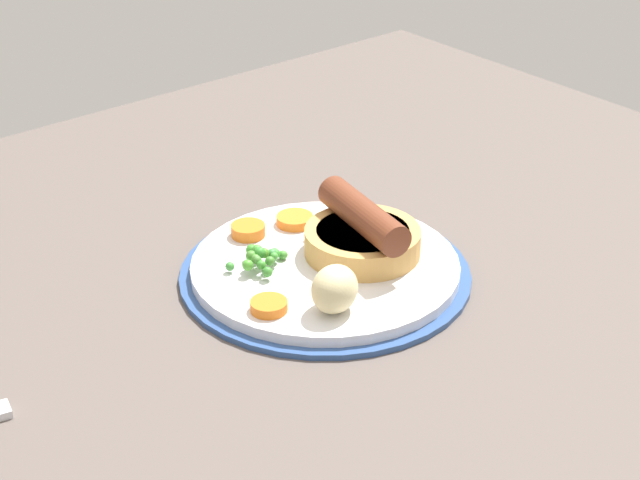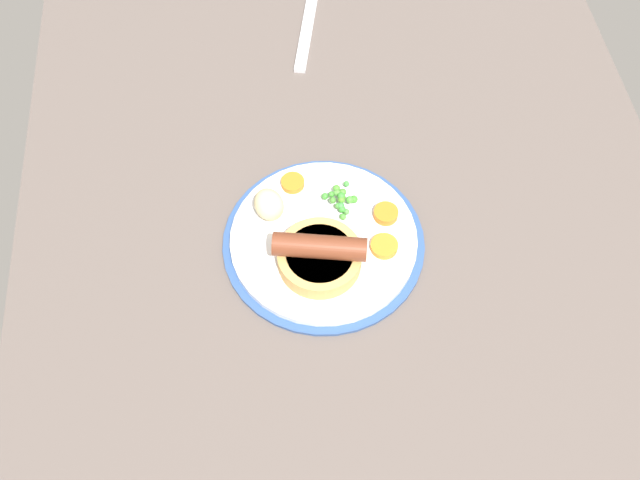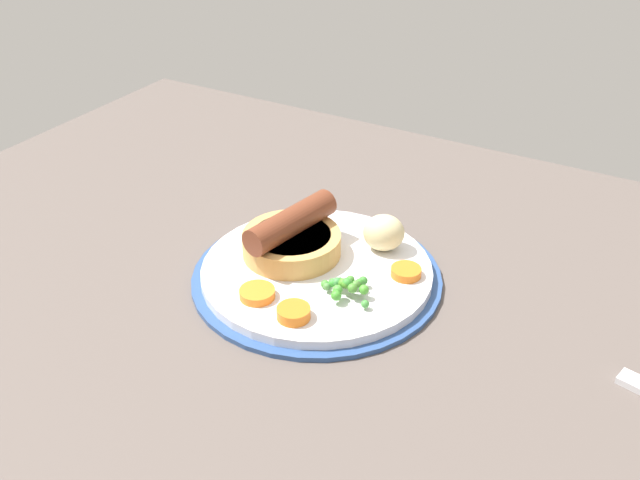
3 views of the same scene
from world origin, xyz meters
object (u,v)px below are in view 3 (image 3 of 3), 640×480
object	(u,v)px
pea_pile	(346,286)
carrot_slice_1	(257,293)
carrot_slice_3	(294,313)
carrot_slice_5	(406,272)
dinner_plate	(317,274)
sausage_pudding	(291,238)
potato_chunk_0	(384,233)

from	to	relation	value
pea_pile	carrot_slice_1	distance (cm)	7.90
carrot_slice_3	carrot_slice_1	bearing A→B (deg)	-11.60
pea_pile	carrot_slice_5	distance (cm)	6.44
dinner_plate	carrot_slice_1	world-z (taller)	carrot_slice_1
sausage_pudding	carrot_slice_3	xyz separation A→B (cm)	(-5.41, 8.46, -1.27)
sausage_pudding	potato_chunk_0	bearing A→B (deg)	-44.01
sausage_pudding	potato_chunk_0	xyz separation A→B (cm)	(-7.33, -5.12, 0.06)
carrot_slice_1	carrot_slice_5	distance (cm)	13.92
pea_pile	carrot_slice_5	size ratio (longest dim) A/B	1.87
sausage_pudding	carrot_slice_3	world-z (taller)	sausage_pudding
pea_pile	carrot_slice_3	xyz separation A→B (cm)	(2.35, 5.06, -0.50)
carrot_slice_3	carrot_slice_5	bearing A→B (deg)	-118.73
dinner_plate	carrot_slice_3	xyz separation A→B (cm)	(-2.13, 7.63, 1.33)
pea_pile	potato_chunk_0	distance (cm)	8.57
sausage_pudding	carrot_slice_3	bearing A→B (deg)	-136.36
dinner_plate	carrot_slice_3	world-z (taller)	carrot_slice_3
carrot_slice_5	carrot_slice_3	bearing A→B (deg)	61.27
pea_pile	carrot_slice_3	bearing A→B (deg)	65.09
sausage_pudding	pea_pile	size ratio (longest dim) A/B	2.01
potato_chunk_0	carrot_slice_3	distance (cm)	13.78
potato_chunk_0	carrot_slice_1	xyz separation A→B (cm)	(6.25, 12.69, -1.44)
sausage_pudding	carrot_slice_1	world-z (taller)	sausage_pudding
carrot_slice_3	potato_chunk_0	bearing A→B (deg)	-98.07
potato_chunk_0	carrot_slice_1	size ratio (longest dim) A/B	1.27
pea_pile	potato_chunk_0	size ratio (longest dim) A/B	1.31
dinner_plate	carrot_slice_5	distance (cm)	8.48
dinner_plate	sausage_pudding	bearing A→B (deg)	-14.27
sausage_pudding	carrot_slice_1	xyz separation A→B (cm)	(-1.08, 7.57, -1.38)
carrot_slice_1	carrot_slice_3	xyz separation A→B (cm)	(-4.33, 0.89, 0.10)
sausage_pudding	carrot_slice_5	xyz separation A→B (cm)	(-11.16, -2.03, -1.38)
sausage_pudding	carrot_slice_5	size ratio (longest dim) A/B	3.76
dinner_plate	carrot_slice_5	size ratio (longest dim) A/B	8.37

